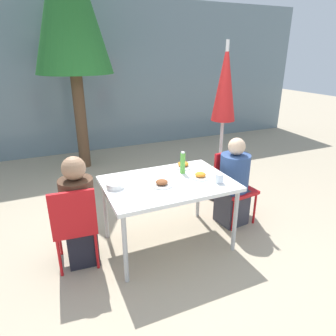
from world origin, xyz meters
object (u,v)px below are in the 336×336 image
person_right (233,185)px  chair_left (75,222)px  salad_bowl (115,185)px  chair_right (232,182)px  person_left (79,214)px  drinking_cup (219,178)px  closed_umbrella (225,91)px  bottle (183,163)px

person_right → chair_left: bearing=-3.3°
person_right → salad_bowl: 1.46m
chair_left → salad_bowl: (0.42, 0.07, 0.27)m
chair_left → chair_right: (1.89, 0.18, 0.00)m
person_left → drinking_cup: (1.36, -0.32, 0.26)m
closed_umbrella → drinking_cup: bearing=-124.0°
drinking_cup → bottle: bearing=120.1°
chair_right → person_right: bearing=58.1°
chair_left → person_right: bearing=8.0°
chair_left → chair_right: bearing=10.5°
drinking_cup → person_right: bearing=37.3°
chair_left → closed_umbrella: bearing=24.9°
chair_left → closed_umbrella: 2.44m
chair_left → chair_right: 1.90m
person_right → salad_bowl: (-1.43, -0.02, 0.27)m
person_right → drinking_cup: (-0.43, -0.33, 0.29)m
closed_umbrella → drinking_cup: 1.40m
person_right → salad_bowl: person_right is taller
salad_bowl → drinking_cup: bearing=-17.1°
chair_left → person_left: 0.10m
closed_umbrella → bottle: size_ratio=8.71×
chair_right → bottle: 0.79m
chair_left → bottle: bearing=12.0°
bottle → salad_bowl: size_ratio=1.42×
chair_right → bottle: (-0.70, -0.03, 0.36)m
person_right → bottle: size_ratio=4.43×
person_left → salad_bowl: (0.36, -0.01, 0.24)m
person_left → chair_left: bearing=-121.9°
salad_bowl → chair_left: bearing=-170.9°
drinking_cup → salad_bowl: 1.05m
chair_left → bottle: 1.26m
salad_bowl → chair_right: bearing=4.2°
closed_umbrella → bottle: 1.26m
person_left → closed_umbrella: (2.03, 0.68, 0.98)m
person_right → closed_umbrella: 1.23m
person_right → bottle: (-0.66, 0.05, 0.36)m
chair_left → person_right: (1.85, 0.09, 0.00)m
closed_umbrella → chair_left: bearing=-160.2°
chair_right → person_right: (-0.04, -0.09, 0.00)m
person_left → chair_right: size_ratio=1.30×
salad_bowl → person_left: bearing=178.7°
person_left → bottle: 1.19m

